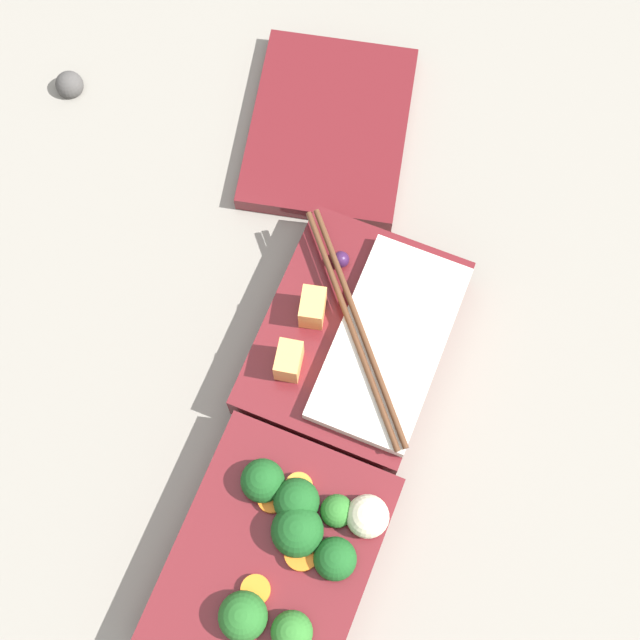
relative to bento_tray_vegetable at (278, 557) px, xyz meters
name	(u,v)px	position (x,y,z in m)	size (l,w,h in m)	color
ground_plane	(297,451)	(0.09, 0.02, -0.03)	(3.00, 3.00, 0.00)	gray
bento_tray_vegetable	(278,557)	(0.00, 0.00, 0.00)	(0.19, 0.15, 0.07)	maroon
bento_tray_rice	(357,338)	(0.19, 0.01, 0.00)	(0.19, 0.15, 0.07)	maroon
bento_lid	(329,127)	(0.39, 0.11, -0.02)	(0.19, 0.15, 0.02)	maroon
pebble_2	(70,85)	(0.34, 0.36, -0.02)	(0.03, 0.03, 0.03)	#474442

